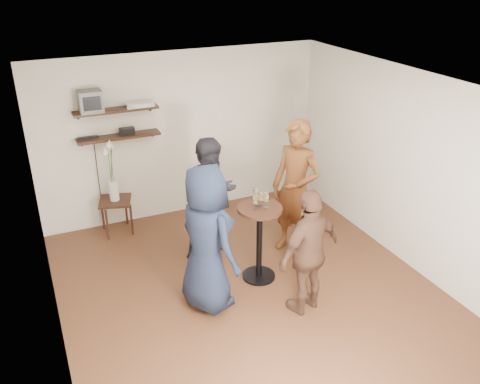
% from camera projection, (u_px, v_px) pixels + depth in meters
% --- Properties ---
extents(room, '(4.58, 5.08, 2.68)m').
position_uv_depth(room, '(250.00, 199.00, 5.86)').
color(room, '#462616').
rests_on(room, ground).
extents(shelf_upper, '(1.20, 0.25, 0.04)m').
position_uv_depth(shelf_upper, '(116.00, 110.00, 7.21)').
color(shelf_upper, black).
rests_on(shelf_upper, room).
extents(shelf_lower, '(1.20, 0.25, 0.04)m').
position_uv_depth(shelf_lower, '(119.00, 137.00, 7.38)').
color(shelf_lower, black).
rests_on(shelf_lower, room).
extents(crt_monitor, '(0.32, 0.30, 0.30)m').
position_uv_depth(crt_monitor, '(90.00, 101.00, 7.02)').
color(crt_monitor, '#59595B').
rests_on(crt_monitor, shelf_upper).
extents(dvd_deck, '(0.40, 0.24, 0.06)m').
position_uv_depth(dvd_deck, '(139.00, 104.00, 7.32)').
color(dvd_deck, silver).
rests_on(dvd_deck, shelf_upper).
extents(radio, '(0.22, 0.10, 0.10)m').
position_uv_depth(radio, '(127.00, 131.00, 7.40)').
color(radio, black).
rests_on(radio, shelf_lower).
extents(power_strip, '(0.30, 0.05, 0.03)m').
position_uv_depth(power_strip, '(88.00, 138.00, 7.25)').
color(power_strip, black).
rests_on(power_strip, shelf_lower).
extents(side_table, '(0.56, 0.56, 0.54)m').
position_uv_depth(side_table, '(116.00, 205.00, 7.60)').
color(side_table, black).
rests_on(side_table, room).
extents(vase_lilies, '(0.19, 0.20, 0.98)m').
position_uv_depth(vase_lilies, '(113.00, 181.00, 7.42)').
color(vase_lilies, silver).
rests_on(vase_lilies, side_table).
extents(drinks_table, '(0.56, 0.56, 1.03)m').
position_uv_depth(drinks_table, '(259.00, 233.00, 6.42)').
color(drinks_table, black).
rests_on(drinks_table, room).
extents(wine_glass_fl, '(0.06, 0.06, 0.18)m').
position_uv_depth(wine_glass_fl, '(255.00, 200.00, 6.16)').
color(wine_glass_fl, silver).
rests_on(wine_glass_fl, drinks_table).
extents(wine_glass_fr, '(0.07, 0.07, 0.21)m').
position_uv_depth(wine_glass_fr, '(266.00, 197.00, 6.19)').
color(wine_glass_fr, silver).
rests_on(wine_glass_fr, drinks_table).
extents(wine_glass_bl, '(0.07, 0.07, 0.22)m').
position_uv_depth(wine_glass_bl, '(256.00, 194.00, 6.25)').
color(wine_glass_bl, silver).
rests_on(wine_glass_bl, drinks_table).
extents(wine_glass_br, '(0.07, 0.07, 0.20)m').
position_uv_depth(wine_glass_br, '(261.00, 197.00, 6.23)').
color(wine_glass_br, silver).
rests_on(wine_glass_br, drinks_table).
extents(person_plaid, '(0.74, 0.84, 1.93)m').
position_uv_depth(person_plaid, '(296.00, 189.00, 6.89)').
color(person_plaid, '#A41218').
rests_on(person_plaid, room).
extents(person_dark, '(1.03, 0.94, 1.73)m').
position_uv_depth(person_dark, '(212.00, 199.00, 6.84)').
color(person_dark, black).
rests_on(person_dark, room).
extents(person_navy, '(0.81, 1.02, 1.81)m').
position_uv_depth(person_navy, '(207.00, 239.00, 5.81)').
color(person_navy, '#161D32').
rests_on(person_navy, room).
extents(person_brown, '(0.98, 0.62, 1.56)m').
position_uv_depth(person_brown, '(309.00, 252.00, 5.79)').
color(person_brown, '#4D2F21').
rests_on(person_brown, room).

